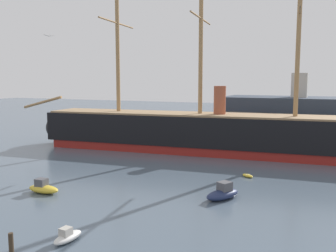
% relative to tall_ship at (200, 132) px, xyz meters
% --- Properties ---
extents(tall_ship, '(73.53, 18.17, 35.38)m').
position_rel_tall_ship_xyz_m(tall_ship, '(0.00, 0.00, 0.00)').
color(tall_ship, maroon).
rests_on(tall_ship, ground).
extents(motorboat_foreground_right, '(1.44, 3.07, 1.26)m').
position_rel_tall_ship_xyz_m(motorboat_foreground_right, '(3.12, -41.37, -3.41)').
color(motorboat_foreground_right, silver).
rests_on(motorboat_foreground_right, ground).
extents(motorboat_near_centre, '(4.19, 1.84, 1.74)m').
position_rel_tall_ship_xyz_m(motorboat_near_centre, '(-8.42, -31.94, -3.24)').
color(motorboat_near_centre, gold).
rests_on(motorboat_near_centre, ground).
extents(motorboat_mid_right, '(3.89, 5.02, 1.95)m').
position_rel_tall_ship_xyz_m(motorboat_mid_right, '(11.83, -25.15, -3.17)').
color(motorboat_mid_right, '#1E284C').
rests_on(motorboat_mid_right, ground).
extents(dinghy_alongside_stern, '(1.93, 1.54, 0.42)m').
position_rel_tall_ship_xyz_m(dinghy_alongside_stern, '(12.32, -14.44, -3.64)').
color(dinghy_alongside_stern, gold).
rests_on(dinghy_alongside_stern, ground).
extents(sailboat_far_left, '(1.29, 3.66, 4.69)m').
position_rel_tall_ship_xyz_m(sailboat_far_left, '(-32.66, 3.08, -3.46)').
color(sailboat_far_left, gray).
rests_on(sailboat_far_left, ground).
extents(dinghy_distant_centre, '(1.22, 2.56, 0.59)m').
position_rel_tall_ship_xyz_m(dinghy_distant_centre, '(-3.39, 11.04, -3.56)').
color(dinghy_distant_centre, '#236670').
rests_on(dinghy_distant_centre, ground).
extents(mooring_piling_left_pair, '(0.35, 0.35, 2.39)m').
position_rel_tall_ship_xyz_m(mooring_piling_left_pair, '(1.97, -46.14, -2.66)').
color(mooring_piling_left_pair, '#382B1E').
rests_on(mooring_piling_left_pair, ground).
extents(seagull_in_flight, '(0.47, 1.34, 0.14)m').
position_rel_tall_ship_xyz_m(seagull_in_flight, '(-8.05, -30.34, 14.79)').
color(seagull_in_flight, silver).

